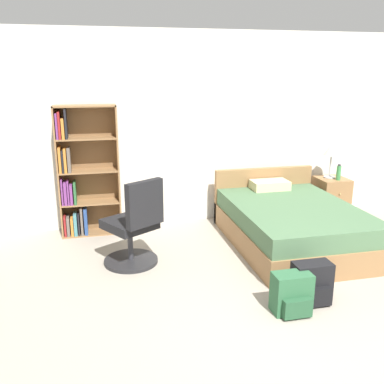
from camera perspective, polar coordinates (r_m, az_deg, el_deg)
The scene contains 10 objects.
ground_plane at distance 3.68m, azimuth 19.09°, elevation -19.36°, with size 14.00×14.00×0.00m, color #A39989.
wall_back at distance 6.03m, azimuth 3.91°, elevation 8.46°, with size 9.00×0.06×2.60m.
bookshelf at distance 5.62m, azimuth -14.53°, elevation 2.14°, with size 0.76×0.28×1.67m.
bed at distance 5.42m, azimuth 13.00°, elevation -4.04°, with size 1.42×2.00×0.76m.
office_chair at distance 4.68m, azimuth -7.69°, elevation -4.82°, with size 0.68×0.72×0.99m.
nightstand at distance 6.55m, azimuth 18.01°, elevation -0.72°, with size 0.42×0.46×0.58m.
table_lamp at distance 6.42m, azimuth 18.12°, elevation 5.18°, with size 0.23×0.23×0.50m.
water_bottle at distance 6.38m, azimuth 18.97°, elevation 2.46°, with size 0.06×0.06×0.23m.
backpack_black at distance 4.17m, azimuth 15.71°, elevation -11.68°, with size 0.36×0.25×0.38m.
backpack_green at distance 3.97m, azimuth 13.20°, elevation -13.13°, with size 0.34×0.26×0.37m.
Camera 1 is at (-1.74, -2.50, 2.06)m, focal length 40.00 mm.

